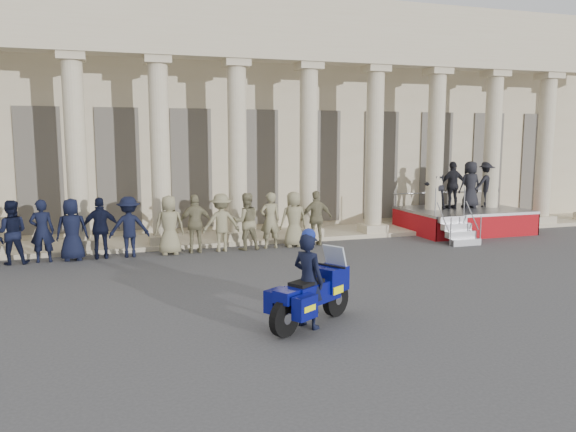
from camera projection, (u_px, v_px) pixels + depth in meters
The scene contains 6 objects.
ground at pixel (263, 315), 11.76m from camera, with size 90.00×90.00×0.00m, color #3D3D40.
building at pixel (175, 119), 25.04m from camera, with size 40.00×12.50×9.00m.
officer_rank at pixel (33, 231), 16.55m from camera, with size 18.86×0.72×1.89m.
reviewing_stand at pixel (464, 194), 22.04m from camera, with size 4.52×4.27×2.77m.
motorcycle at pixel (312, 293), 11.03m from camera, with size 2.08×1.58×1.51m.
rider at pixel (308, 279), 10.89m from camera, with size 0.74×0.82×1.97m.
Camera 1 is at (-2.97, -10.98, 3.69)m, focal length 35.00 mm.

